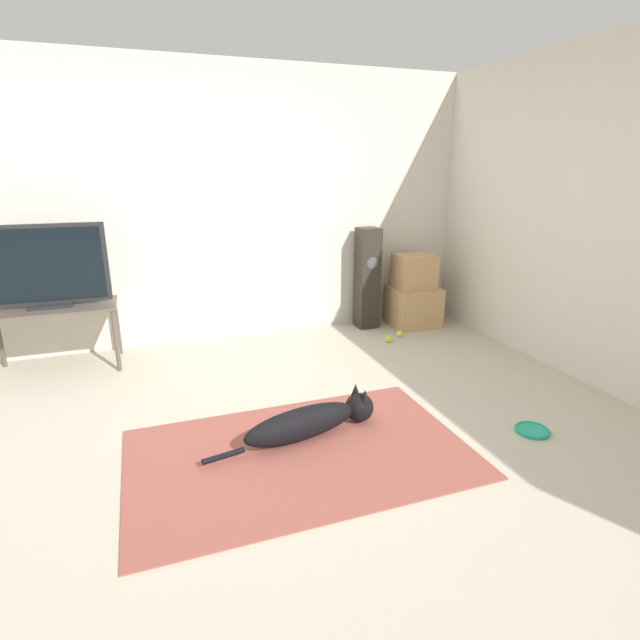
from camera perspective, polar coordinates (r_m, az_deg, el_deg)
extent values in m
plane|color=#BCB29E|center=(3.23, -5.84, -13.49)|extent=(12.00, 12.00, 0.00)
cube|color=beige|center=(4.86, -12.59, 12.47)|extent=(8.00, 0.06, 2.55)
cube|color=beige|center=(4.23, 30.63, 9.88)|extent=(0.06, 8.00, 2.55)
cube|color=#934C42|center=(3.08, -2.29, -14.99)|extent=(1.99, 1.26, 0.01)
ellipsoid|color=black|center=(3.16, -2.13, -11.77)|extent=(0.79, 0.33, 0.21)
sphere|color=black|center=(3.37, 4.50, -9.92)|extent=(0.19, 0.19, 0.19)
cone|color=black|center=(3.36, 4.09, -7.96)|extent=(0.06, 0.06, 0.09)
cone|color=black|center=(3.29, 5.15, -8.61)|extent=(0.06, 0.06, 0.09)
cylinder|color=black|center=(3.01, -10.97, -15.00)|extent=(0.25, 0.08, 0.03)
cylinder|color=#199E7A|center=(3.57, 23.10, -11.55)|extent=(0.21, 0.21, 0.02)
torus|color=#199E7A|center=(3.57, 23.11, -11.45)|extent=(0.22, 0.22, 0.02)
cube|color=tan|center=(5.41, 10.66, 1.52)|extent=(0.49, 0.42, 0.41)
cube|color=tan|center=(5.33, 10.72, 5.48)|extent=(0.39, 0.33, 0.35)
cube|color=#2D2823|center=(5.22, 5.43, 4.75)|extent=(0.21, 0.21, 1.04)
cylinder|color=#4C4C51|center=(5.09, 6.01, 6.51)|extent=(0.12, 0.00, 0.12)
cube|color=brown|center=(4.62, -28.29, 1.24)|extent=(0.98, 0.49, 0.02)
cylinder|color=brown|center=(4.44, -22.26, -2.25)|extent=(0.04, 0.04, 0.53)
cylinder|color=brown|center=(4.98, -32.77, -1.70)|extent=(0.04, 0.04, 0.53)
cylinder|color=brown|center=(4.85, -22.13, -0.64)|extent=(0.04, 0.04, 0.53)
cube|color=#232326|center=(4.61, -28.33, 1.50)|extent=(0.33, 0.20, 0.02)
cube|color=#232326|center=(4.55, -28.91, 5.57)|extent=(0.93, 0.04, 0.64)
cube|color=black|center=(4.53, -28.94, 5.52)|extent=(0.86, 0.01, 0.58)
sphere|color=#C6E033|center=(4.89, 7.87, -2.16)|extent=(0.07, 0.07, 0.07)
sphere|color=#C6E033|center=(5.05, 9.09, -1.58)|extent=(0.07, 0.07, 0.07)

